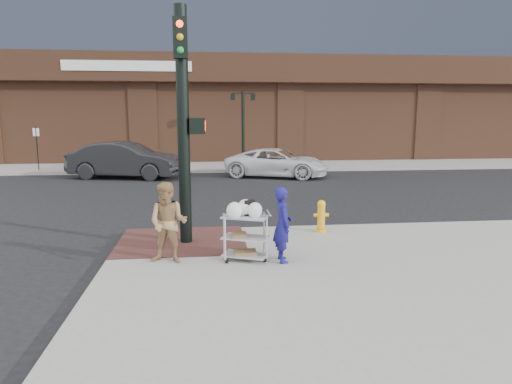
{
  "coord_description": "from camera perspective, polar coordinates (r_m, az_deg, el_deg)",
  "views": [
    {
      "loc": [
        -0.03,
        -9.07,
        2.95
      ],
      "look_at": [
        1.05,
        0.79,
        1.25
      ],
      "focal_mm": 32.0,
      "sensor_mm": 36.0,
      "label": 1
    }
  ],
  "objects": [
    {
      "name": "parking_sign",
      "position": [
        25.58,
        -25.67,
        4.97
      ],
      "size": [
        0.05,
        0.05,
        2.2
      ],
      "primitive_type": "cylinder",
      "color": "black",
      "rests_on": "sidewalk_far"
    },
    {
      "name": "ground",
      "position": [
        9.54,
        -5.84,
        -8.34
      ],
      "size": [
        220.0,
        220.0,
        0.0
      ],
      "primitive_type": "plane",
      "color": "black",
      "rests_on": "ground"
    },
    {
      "name": "sedan_dark",
      "position": [
        21.98,
        -16.02,
        3.85
      ],
      "size": [
        5.38,
        2.9,
        1.68
      ],
      "primitive_type": "imported",
      "rotation": [
        0.0,
        0.0,
        1.34
      ],
      "color": "black",
      "rests_on": "ground"
    },
    {
      "name": "pedestrian_tan",
      "position": [
        8.77,
        -10.9,
        -3.81
      ],
      "size": [
        0.87,
        0.75,
        1.55
      ],
      "primitive_type": "imported",
      "rotation": [
        0.0,
        0.0,
        -0.25
      ],
      "color": "#A57D4D",
      "rests_on": "sidewalk_near"
    },
    {
      "name": "brick_curb_ramp",
      "position": [
        10.37,
        -9.23,
        -6.03
      ],
      "size": [
        2.8,
        2.4,
        0.01
      ],
      "primitive_type": "cube",
      "color": "#4B2523",
      "rests_on": "sidewalk_near"
    },
    {
      "name": "fire_hydrant",
      "position": [
        11.06,
        8.15,
        -2.94
      ],
      "size": [
        0.36,
        0.25,
        0.77
      ],
      "color": "#FFB015",
      "rests_on": "sidewalk_near"
    },
    {
      "name": "sidewalk_far",
      "position": [
        43.03,
        10.76,
        5.74
      ],
      "size": [
        65.0,
        36.0,
        0.15
      ],
      "primitive_type": "cube",
      "color": "gray",
      "rests_on": "ground"
    },
    {
      "name": "minivan_white",
      "position": [
        21.6,
        2.66,
        3.67
      ],
      "size": [
        5.31,
        3.79,
        1.34
      ],
      "primitive_type": "imported",
      "rotation": [
        0.0,
        0.0,
        1.21
      ],
      "color": "silver",
      "rests_on": "ground"
    },
    {
      "name": "newsbox_blue",
      "position": [
        24.53,
        -18.94,
        3.76
      ],
      "size": [
        0.48,
        0.46,
        0.94
      ],
      "primitive_type": "cube",
      "rotation": [
        0.0,
        0.0,
        -0.31
      ],
      "color": "#1A45AA",
      "rests_on": "sidewalk_far"
    },
    {
      "name": "traffic_signal_pole",
      "position": [
        9.85,
        -8.97,
        8.92
      ],
      "size": [
        0.61,
        0.51,
        5.0
      ],
      "color": "black",
      "rests_on": "sidewalk_near"
    },
    {
      "name": "lamp_post",
      "position": [
        25.15,
        -1.64,
        8.97
      ],
      "size": [
        1.32,
        0.22,
        4.0
      ],
      "color": "black",
      "rests_on": "sidewalk_far"
    },
    {
      "name": "newsbox_red",
      "position": [
        25.16,
        -19.61,
        4.01
      ],
      "size": [
        0.5,
        0.47,
        1.07
      ],
      "primitive_type": "cube",
      "rotation": [
        0.0,
        0.0,
        0.14
      ],
      "color": "red",
      "rests_on": "sidewalk_far"
    },
    {
      "name": "woman_blue",
      "position": [
        8.71,
        3.34,
        -4.05
      ],
      "size": [
        0.38,
        0.55,
        1.45
      ],
      "primitive_type": "imported",
      "rotation": [
        0.0,
        0.0,
        1.63
      ],
      "color": "navy",
      "rests_on": "sidewalk_near"
    },
    {
      "name": "utility_cart",
      "position": [
        8.82,
        -1.38,
        -5.17
      ],
      "size": [
        0.96,
        0.75,
        1.18
      ],
      "color": "#AAAAAF",
      "rests_on": "sidewalk_near"
    }
  ]
}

